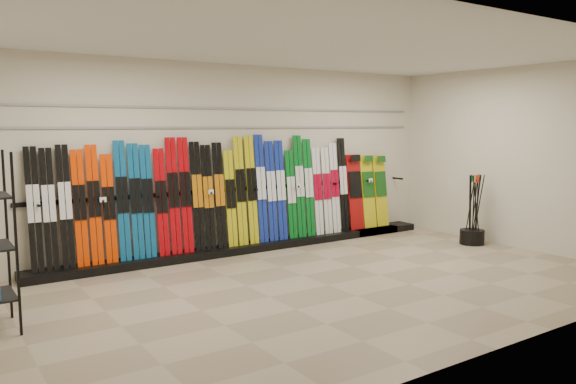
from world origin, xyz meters
TOP-DOWN VIEW (x-y plane):
  - floor at (0.00, 0.00)m, footprint 8.00×8.00m
  - back_wall at (0.00, 2.50)m, footprint 8.00×0.00m
  - right_wall at (4.00, 0.00)m, footprint 0.00×5.00m
  - ceiling at (0.00, 0.00)m, footprint 8.00×8.00m
  - ski_rack_base at (0.22, 2.28)m, footprint 8.00×0.40m
  - skis at (-0.45, 2.32)m, footprint 5.37×0.21m
  - snowboards at (2.76, 2.35)m, footprint 0.94×0.22m
  - pole_bin at (3.60, 0.60)m, footprint 0.41×0.41m
  - ski_poles at (3.59, 0.56)m, footprint 0.33×0.29m
  - slatwall_rail_0 at (0.00, 2.48)m, footprint 7.60×0.02m
  - slatwall_rail_1 at (0.00, 2.48)m, footprint 7.60×0.02m

SIDE VIEW (x-z plane):
  - floor at x=0.00m, z-range 0.00..0.00m
  - ski_rack_base at x=0.22m, z-range 0.00..0.12m
  - pole_bin at x=3.60m, z-range 0.00..0.25m
  - ski_poles at x=3.59m, z-range 0.02..1.20m
  - snowboards at x=2.76m, z-range 0.11..1.49m
  - skis at x=-0.45m, z-range 0.06..1.83m
  - back_wall at x=0.00m, z-range -2.50..5.50m
  - right_wall at x=4.00m, z-range -1.00..4.00m
  - slatwall_rail_0 at x=0.00m, z-range 1.98..2.02m
  - slatwall_rail_1 at x=0.00m, z-range 2.28..2.31m
  - ceiling at x=0.00m, z-range 3.00..3.00m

